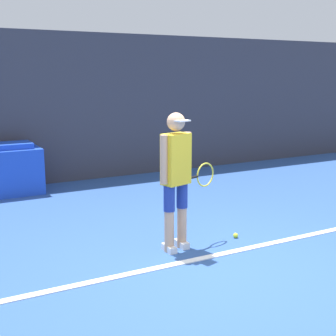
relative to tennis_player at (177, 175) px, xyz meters
name	(u,v)px	position (x,y,z in m)	size (l,w,h in m)	color
ground_plane	(223,267)	(0.19, -0.75, -0.95)	(24.00, 24.00, 0.00)	#2D5193
back_wall	(80,108)	(0.19, 4.35, 0.53)	(24.00, 0.10, 2.97)	#383842
court_baseline	(208,257)	(0.19, -0.43, -0.95)	(21.60, 0.10, 0.01)	white
tennis_player	(177,175)	(0.00, 0.00, 0.00)	(0.91, 0.37, 1.71)	tan
tennis_ball	(236,235)	(0.90, -0.03, -0.92)	(0.07, 0.07, 0.07)	#D1E533
covered_chair	(14,169)	(-1.23, 3.87, -0.51)	(0.93, 0.77, 0.93)	blue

